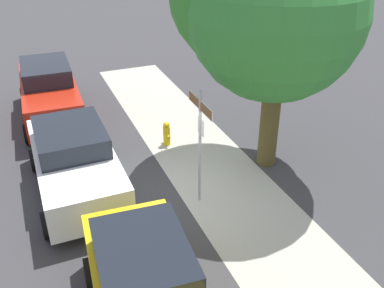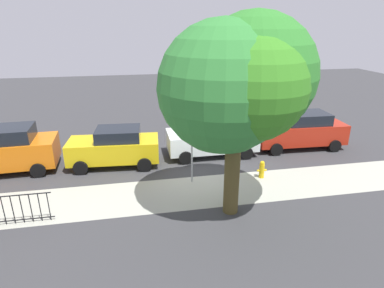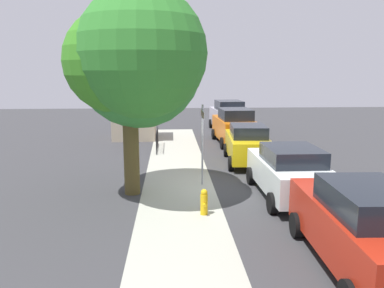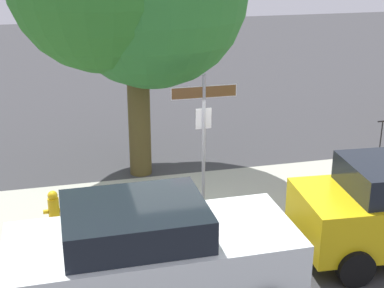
{
  "view_description": "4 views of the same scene",
  "coord_description": "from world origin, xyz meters",
  "px_view_note": "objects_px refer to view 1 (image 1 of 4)",
  "views": [
    {
      "loc": [
        8.57,
        -3.2,
        6.7
      ],
      "look_at": [
        0.39,
        0.18,
        1.71
      ],
      "focal_mm": 40.52,
      "sensor_mm": 36.0,
      "label": 1
    },
    {
      "loc": [
        2.63,
        12.46,
        6.35
      ],
      "look_at": [
        0.34,
        0.35,
        1.68
      ],
      "focal_mm": 30.23,
      "sensor_mm": 36.0,
      "label": 2
    },
    {
      "loc": [
        -13.42,
        1.57,
        4.21
      ],
      "look_at": [
        0.07,
        0.8,
        1.6
      ],
      "focal_mm": 35.78,
      "sensor_mm": 36.0,
      "label": 3
    },
    {
      "loc": [
        -2.44,
        -9.91,
        5.5
      ],
      "look_at": [
        0.01,
        -0.01,
        1.75
      ],
      "focal_mm": 52.9,
      "sensor_mm": 36.0,
      "label": 4
    }
  ],
  "objects_px": {
    "street_sign": "(200,128)",
    "shade_tree": "(266,2)",
    "fire_hydrant": "(167,133)",
    "car_red": "(49,92)",
    "car_white": "(75,161)"
  },
  "relations": [
    {
      "from": "shade_tree",
      "to": "street_sign",
      "type": "bearing_deg",
      "value": -62.6
    },
    {
      "from": "street_sign",
      "to": "car_white",
      "type": "xyz_separation_m",
      "value": [
        -1.6,
        -2.79,
        -1.16
      ]
    },
    {
      "from": "shade_tree",
      "to": "car_red",
      "type": "relative_size",
      "value": 1.42
    },
    {
      "from": "car_white",
      "to": "fire_hydrant",
      "type": "relative_size",
      "value": 5.72
    },
    {
      "from": "car_red",
      "to": "car_white",
      "type": "distance_m",
      "value": 4.8
    },
    {
      "from": "car_red",
      "to": "fire_hydrant",
      "type": "distance_m",
      "value": 4.58
    },
    {
      "from": "shade_tree",
      "to": "car_red",
      "type": "xyz_separation_m",
      "value": [
        -5.26,
        -5.07,
        -3.56
      ]
    },
    {
      "from": "car_white",
      "to": "fire_hydrant",
      "type": "height_order",
      "value": "car_white"
    },
    {
      "from": "shade_tree",
      "to": "fire_hydrant",
      "type": "height_order",
      "value": "shade_tree"
    },
    {
      "from": "fire_hydrant",
      "to": "car_white",
      "type": "bearing_deg",
      "value": -64.27
    },
    {
      "from": "street_sign",
      "to": "fire_hydrant",
      "type": "distance_m",
      "value": 3.47
    },
    {
      "from": "car_white",
      "to": "fire_hydrant",
      "type": "distance_m",
      "value": 3.35
    },
    {
      "from": "street_sign",
      "to": "fire_hydrant",
      "type": "bearing_deg",
      "value": 176.26
    },
    {
      "from": "car_red",
      "to": "car_white",
      "type": "xyz_separation_m",
      "value": [
        4.8,
        0.07,
        -0.07
      ]
    },
    {
      "from": "street_sign",
      "to": "shade_tree",
      "type": "xyz_separation_m",
      "value": [
        -1.15,
        2.21,
        2.47
      ]
    }
  ]
}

